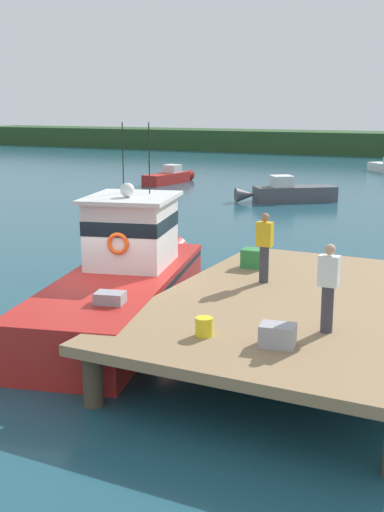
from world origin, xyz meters
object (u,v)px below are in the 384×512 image
main_fishing_boat (125,278)px  bait_bucket (204,327)px  crate_single_by_cleat (254,258)px  moored_boat_off_the_point (288,192)px  deckhand_further_back (264,246)px  moored_boat_far_left (169,177)px  deckhand_by_the_boat (328,286)px  crate_stack_near_edge (278,335)px

main_fishing_boat → bait_bucket: main_fishing_boat is taller
crate_single_by_cleat → moored_boat_off_the_point: 20.67m
deckhand_further_back → moored_boat_far_left: deckhand_further_back is taller
deckhand_by_the_boat → main_fishing_boat: bearing=158.6°
moored_boat_off_the_point → deckhand_by_the_boat: bearing=-70.3°
deckhand_further_back → moored_boat_off_the_point: 22.11m
deckhand_by_the_boat → crate_single_by_cleat: bearing=126.3°
moored_boat_far_left → deckhand_by_the_boat: bearing=-57.0°
bait_bucket → moored_boat_off_the_point: size_ratio=0.06×
main_fishing_boat → deckhand_further_back: bearing=8.6°
deckhand_further_back → moored_boat_off_the_point: deckhand_further_back is taller
crate_single_by_cleat → bait_bucket: 5.28m
crate_single_by_cleat → deckhand_further_back: size_ratio=0.37×
crate_stack_near_edge → deckhand_by_the_boat: (0.56, 1.09, 0.67)m
crate_single_by_cleat → deckhand_further_back: 1.57m
crate_stack_near_edge → deckhand_further_back: size_ratio=0.37×
crate_stack_near_edge → moored_boat_off_the_point: (-7.97, 24.97, -0.90)m
bait_bucket → moored_boat_far_left: (-16.71, 29.81, -0.94)m
deckhand_by_the_boat → crate_stack_near_edge: bearing=-117.1°
crate_single_by_cleat → main_fishing_boat: bearing=-147.0°
main_fishing_boat → bait_bucket: bearing=-42.0°
deckhand_further_back → crate_stack_near_edge: bearing=-66.6°
deckhand_by_the_boat → deckhand_further_back: (-2.21, 2.75, 0.00)m
bait_bucket → deckhand_further_back: deckhand_further_back is taller
main_fishing_boat → crate_single_by_cleat: main_fishing_boat is taller
crate_single_by_cleat → moored_boat_far_left: size_ratio=0.12×
crate_single_by_cleat → deckhand_by_the_boat: bearing=-53.7°
crate_single_by_cleat → deckhand_further_back: (0.72, -1.25, 0.62)m
deckhand_further_back → moored_boat_off_the_point: bearing=106.6°
main_fishing_boat → crate_stack_near_edge: bearing=-32.9°
main_fishing_boat → crate_single_by_cleat: size_ratio=16.57×
crate_stack_near_edge → moored_boat_off_the_point: bearing=107.7°
deckhand_further_back → main_fishing_boat: bearing=-171.4°
moored_boat_off_the_point → moored_boat_far_left: 11.15m
main_fishing_boat → moored_boat_off_the_point: size_ratio=1.89×
main_fishing_boat → moored_boat_far_left: size_ratio=1.97×
bait_bucket → main_fishing_boat: bearing=138.0°
bait_bucket → deckhand_by_the_boat: (1.90, 1.17, 0.69)m
crate_single_by_cleat → moored_boat_far_left: bearing=122.5°
main_fishing_boat → deckhand_by_the_boat: main_fishing_boat is taller
crate_stack_near_edge → deckhand_by_the_boat: size_ratio=0.37×
crate_single_by_cleat → bait_bucket: bearing=-78.7°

